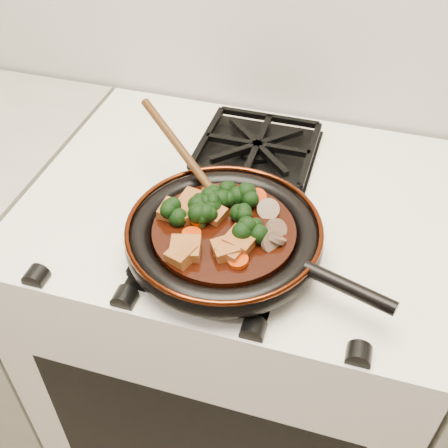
# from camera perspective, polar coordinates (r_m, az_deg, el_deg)

# --- Properties ---
(stove) EXTENTS (0.76, 0.60, 0.90)m
(stove) POSITION_cam_1_polar(r_m,az_deg,el_deg) (1.36, 1.11, -11.88)
(stove) COLOR white
(stove) RESTS_ON ground
(burner_grate_front) EXTENTS (0.23, 0.23, 0.03)m
(burner_grate_front) POSITION_cam_1_polar(r_m,az_deg,el_deg) (0.92, -0.88, -2.15)
(burner_grate_front) COLOR black
(burner_grate_front) RESTS_ON stove
(burner_grate_back) EXTENTS (0.23, 0.23, 0.03)m
(burner_grate_back) POSITION_cam_1_polar(r_m,az_deg,el_deg) (1.12, 3.39, 7.65)
(burner_grate_back) COLOR black
(burner_grate_back) RESTS_ON stove
(skillet) EXTENTS (0.43, 0.31, 0.05)m
(skillet) POSITION_cam_1_polar(r_m,az_deg,el_deg) (0.89, 0.13, -1.28)
(skillet) COLOR black
(skillet) RESTS_ON burner_grate_front
(braising_sauce) EXTENTS (0.23, 0.23, 0.02)m
(braising_sauce) POSITION_cam_1_polar(r_m,az_deg,el_deg) (0.89, -0.00, -0.99)
(braising_sauce) COLOR black
(braising_sauce) RESTS_ON skillet
(tofu_cube_0) EXTENTS (0.05, 0.05, 0.02)m
(tofu_cube_0) POSITION_cam_1_polar(r_m,az_deg,el_deg) (0.90, -3.50, 1.09)
(tofu_cube_0) COLOR brown
(tofu_cube_0) RESTS_ON braising_sauce
(tofu_cube_1) EXTENTS (0.05, 0.05, 0.03)m
(tofu_cube_1) POSITION_cam_1_polar(r_m,az_deg,el_deg) (0.85, 1.65, -1.81)
(tofu_cube_1) COLOR brown
(tofu_cube_1) RESTS_ON braising_sauce
(tofu_cube_2) EXTENTS (0.05, 0.04, 0.03)m
(tofu_cube_2) POSITION_cam_1_polar(r_m,az_deg,el_deg) (0.90, -5.17, 1.24)
(tofu_cube_2) COLOR brown
(tofu_cube_2) RESTS_ON braising_sauce
(tofu_cube_3) EXTENTS (0.05, 0.05, 0.03)m
(tofu_cube_3) POSITION_cam_1_polar(r_m,az_deg,el_deg) (0.83, -4.30, -3.15)
(tofu_cube_3) COLOR brown
(tofu_cube_3) RESTS_ON braising_sauce
(tofu_cube_4) EXTENTS (0.04, 0.04, 0.02)m
(tofu_cube_4) POSITION_cam_1_polar(r_m,az_deg,el_deg) (0.92, -3.22, 2.48)
(tofu_cube_4) COLOR brown
(tofu_cube_4) RESTS_ON braising_sauce
(tofu_cube_5) EXTENTS (0.05, 0.05, 0.03)m
(tofu_cube_5) POSITION_cam_1_polar(r_m,az_deg,el_deg) (0.84, -3.92, -2.60)
(tofu_cube_5) COLOR brown
(tofu_cube_5) RESTS_ON braising_sauce
(tofu_cube_6) EXTENTS (0.05, 0.05, 0.02)m
(tofu_cube_6) POSITION_cam_1_polar(r_m,az_deg,el_deg) (0.84, 0.18, -2.60)
(tofu_cube_6) COLOR brown
(tofu_cube_6) RESTS_ON braising_sauce
(tofu_cube_7) EXTENTS (0.04, 0.04, 0.03)m
(tofu_cube_7) POSITION_cam_1_polar(r_m,az_deg,el_deg) (0.89, -1.08, 0.97)
(tofu_cube_7) COLOR brown
(tofu_cube_7) RESTS_ON braising_sauce
(tofu_cube_8) EXTENTS (0.04, 0.04, 0.02)m
(tofu_cube_8) POSITION_cam_1_polar(r_m,az_deg,el_deg) (0.83, 0.56, -2.84)
(tofu_cube_8) COLOR brown
(tofu_cube_8) RESTS_ON braising_sauce
(broccoli_floret_0) EXTENTS (0.08, 0.08, 0.06)m
(broccoli_floret_0) POSITION_cam_1_polar(r_m,az_deg,el_deg) (0.89, -4.93, 0.84)
(broccoli_floret_0) COLOR black
(broccoli_floret_0) RESTS_ON braising_sauce
(broccoli_floret_1) EXTENTS (0.07, 0.07, 0.06)m
(broccoli_floret_1) POSITION_cam_1_polar(r_m,az_deg,el_deg) (0.92, 0.43, 2.78)
(broccoli_floret_1) COLOR black
(broccoli_floret_1) RESTS_ON braising_sauce
(broccoli_floret_2) EXTENTS (0.08, 0.06, 0.07)m
(broccoli_floret_2) POSITION_cam_1_polar(r_m,az_deg,el_deg) (0.91, -0.81, 2.32)
(broccoli_floret_2) COLOR black
(broccoli_floret_2) RESTS_ON braising_sauce
(broccoli_floret_3) EXTENTS (0.08, 0.08, 0.07)m
(broccoli_floret_3) POSITION_cam_1_polar(r_m,az_deg,el_deg) (0.92, 1.98, 2.60)
(broccoli_floret_3) COLOR black
(broccoli_floret_3) RESTS_ON braising_sauce
(broccoli_floret_4) EXTENTS (0.08, 0.08, 0.05)m
(broccoli_floret_4) POSITION_cam_1_polar(r_m,az_deg,el_deg) (0.88, -2.25, 0.34)
(broccoli_floret_4) COLOR black
(broccoli_floret_4) RESTS_ON braising_sauce
(broccoli_floret_5) EXTENTS (0.09, 0.08, 0.07)m
(broccoli_floret_5) POSITION_cam_1_polar(r_m,az_deg,el_deg) (0.89, 1.45, 1.08)
(broccoli_floret_5) COLOR black
(broccoli_floret_5) RESTS_ON braising_sauce
(broccoli_floret_6) EXTENTS (0.07, 0.07, 0.07)m
(broccoli_floret_6) POSITION_cam_1_polar(r_m,az_deg,el_deg) (0.90, -2.13, 1.64)
(broccoli_floret_6) COLOR black
(broccoli_floret_6) RESTS_ON braising_sauce
(broccoli_floret_7) EXTENTS (0.08, 0.08, 0.07)m
(broccoli_floret_7) POSITION_cam_1_polar(r_m,az_deg,el_deg) (0.86, 2.74, -0.76)
(broccoli_floret_7) COLOR black
(broccoli_floret_7) RESTS_ON braising_sauce
(carrot_coin_0) EXTENTS (0.03, 0.03, 0.01)m
(carrot_coin_0) POSITION_cam_1_polar(r_m,az_deg,el_deg) (0.82, 1.46, -3.72)
(carrot_coin_0) COLOR #BA2F05
(carrot_coin_0) RESTS_ON braising_sauce
(carrot_coin_1) EXTENTS (0.03, 0.03, 0.01)m
(carrot_coin_1) POSITION_cam_1_polar(r_m,az_deg,el_deg) (0.86, -3.31, -1.01)
(carrot_coin_1) COLOR #BA2F05
(carrot_coin_1) RESTS_ON braising_sauce
(carrot_coin_2) EXTENTS (0.03, 0.03, 0.01)m
(carrot_coin_2) POSITION_cam_1_polar(r_m,az_deg,el_deg) (0.86, 1.72, -1.06)
(carrot_coin_2) COLOR #BA2F05
(carrot_coin_2) RESTS_ON braising_sauce
(carrot_coin_3) EXTENTS (0.03, 0.03, 0.02)m
(carrot_coin_3) POSITION_cam_1_polar(r_m,az_deg,el_deg) (0.93, 3.48, 2.89)
(carrot_coin_3) COLOR #BA2F05
(carrot_coin_3) RESTS_ON braising_sauce
(carrot_coin_4) EXTENTS (0.03, 0.03, 0.01)m
(carrot_coin_4) POSITION_cam_1_polar(r_m,az_deg,el_deg) (0.89, -2.58, 0.44)
(carrot_coin_4) COLOR #BA2F05
(carrot_coin_4) RESTS_ON braising_sauce
(carrot_coin_5) EXTENTS (0.03, 0.03, 0.02)m
(carrot_coin_5) POSITION_cam_1_polar(r_m,az_deg,el_deg) (0.92, -2.95, 2.00)
(carrot_coin_5) COLOR #BA2F05
(carrot_coin_5) RESTS_ON braising_sauce
(mushroom_slice_0) EXTENTS (0.05, 0.05, 0.03)m
(mushroom_slice_0) POSITION_cam_1_polar(r_m,az_deg,el_deg) (0.86, 5.15, -1.32)
(mushroom_slice_0) COLOR brown
(mushroom_slice_0) RESTS_ON braising_sauce
(mushroom_slice_1) EXTENTS (0.04, 0.04, 0.03)m
(mushroom_slice_1) POSITION_cam_1_polar(r_m,az_deg,el_deg) (0.93, 2.70, 2.72)
(mushroom_slice_1) COLOR brown
(mushroom_slice_1) RESTS_ON braising_sauce
(mushroom_slice_2) EXTENTS (0.04, 0.04, 0.03)m
(mushroom_slice_2) POSITION_cam_1_polar(r_m,az_deg,el_deg) (0.85, 4.88, -1.87)
(mushroom_slice_2) COLOR brown
(mushroom_slice_2) RESTS_ON braising_sauce
(mushroom_slice_3) EXTENTS (0.04, 0.04, 0.03)m
(mushroom_slice_3) POSITION_cam_1_polar(r_m,az_deg,el_deg) (0.90, 4.52, 1.48)
(mushroom_slice_3) COLOR brown
(mushroom_slice_3) RESTS_ON braising_sauce
(mushroom_slice_4) EXTENTS (0.05, 0.05, 0.03)m
(mushroom_slice_4) POSITION_cam_1_polar(r_m,az_deg,el_deg) (0.87, 5.30, -0.57)
(mushroom_slice_4) COLOR brown
(mushroom_slice_4) RESTS_ON braising_sauce
(wooden_spoon) EXTENTS (0.13, 0.11, 0.22)m
(wooden_spoon) POSITION_cam_1_polar(r_m,az_deg,el_deg) (0.96, -3.07, 5.82)
(wooden_spoon) COLOR #44260E
(wooden_spoon) RESTS_ON braising_sauce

